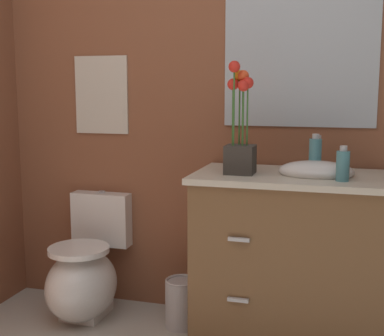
{
  "coord_description": "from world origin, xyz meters",
  "views": [
    {
      "loc": [
        0.63,
        -1.2,
        1.31
      ],
      "look_at": [
        -0.11,
        1.31,
        0.9
      ],
      "focal_mm": 49.15,
      "sensor_mm": 36.0,
      "label": 1
    }
  ],
  "objects_px": {
    "vanity_cabinet": "(289,259)",
    "soap_bottle": "(343,165)",
    "wall_mirror": "(300,60)",
    "trash_bin": "(182,303)",
    "wall_poster": "(101,95)",
    "flower_vase": "(240,137)",
    "lotion_bottle": "(315,155)",
    "toilet": "(85,275)"
  },
  "relations": [
    {
      "from": "soap_bottle",
      "to": "wall_mirror",
      "type": "height_order",
      "value": "wall_mirror"
    },
    {
      "from": "wall_mirror",
      "to": "lotion_bottle",
      "type": "bearing_deg",
      "value": -65.88
    },
    {
      "from": "vanity_cabinet",
      "to": "soap_bottle",
      "type": "xyz_separation_m",
      "value": [
        0.24,
        -0.13,
        0.5
      ]
    },
    {
      "from": "flower_vase",
      "to": "soap_bottle",
      "type": "distance_m",
      "value": 0.5
    },
    {
      "from": "toilet",
      "to": "wall_mirror",
      "type": "height_order",
      "value": "wall_mirror"
    },
    {
      "from": "toilet",
      "to": "lotion_bottle",
      "type": "bearing_deg",
      "value": 0.96
    },
    {
      "from": "flower_vase",
      "to": "lotion_bottle",
      "type": "relative_size",
      "value": 2.79
    },
    {
      "from": "soap_bottle",
      "to": "flower_vase",
      "type": "bearing_deg",
      "value": 171.07
    },
    {
      "from": "wall_mirror",
      "to": "trash_bin",
      "type": "bearing_deg",
      "value": -156.89
    },
    {
      "from": "wall_poster",
      "to": "soap_bottle",
      "type": "bearing_deg",
      "value": -17.01
    },
    {
      "from": "soap_bottle",
      "to": "lotion_bottle",
      "type": "relative_size",
      "value": 0.82
    },
    {
      "from": "wall_poster",
      "to": "wall_mirror",
      "type": "relative_size",
      "value": 0.57
    },
    {
      "from": "wall_poster",
      "to": "wall_mirror",
      "type": "distance_m",
      "value": 1.16
    },
    {
      "from": "wall_poster",
      "to": "vanity_cabinet",
      "type": "bearing_deg",
      "value": -14.31
    },
    {
      "from": "vanity_cabinet",
      "to": "wall_poster",
      "type": "relative_size",
      "value": 2.34
    },
    {
      "from": "toilet",
      "to": "wall_poster",
      "type": "relative_size",
      "value": 1.51
    },
    {
      "from": "flower_vase",
      "to": "soap_bottle",
      "type": "bearing_deg",
      "value": -8.93
    },
    {
      "from": "trash_bin",
      "to": "wall_mirror",
      "type": "height_order",
      "value": "wall_mirror"
    },
    {
      "from": "trash_bin",
      "to": "wall_mirror",
      "type": "relative_size",
      "value": 0.34
    },
    {
      "from": "vanity_cabinet",
      "to": "lotion_bottle",
      "type": "distance_m",
      "value": 0.54
    },
    {
      "from": "toilet",
      "to": "soap_bottle",
      "type": "relative_size",
      "value": 4.29
    },
    {
      "from": "toilet",
      "to": "vanity_cabinet",
      "type": "distance_m",
      "value": 1.17
    },
    {
      "from": "vanity_cabinet",
      "to": "wall_poster",
      "type": "height_order",
      "value": "wall_poster"
    },
    {
      "from": "flower_vase",
      "to": "wall_poster",
      "type": "distance_m",
      "value": 0.99
    },
    {
      "from": "lotion_bottle",
      "to": "wall_mirror",
      "type": "xyz_separation_m",
      "value": [
        -0.11,
        0.25,
        0.47
      ]
    },
    {
      "from": "toilet",
      "to": "trash_bin",
      "type": "relative_size",
      "value": 2.54
    },
    {
      "from": "vanity_cabinet",
      "to": "trash_bin",
      "type": "relative_size",
      "value": 3.93
    },
    {
      "from": "trash_bin",
      "to": "soap_bottle",
      "type": "bearing_deg",
      "value": -12.34
    },
    {
      "from": "toilet",
      "to": "trash_bin",
      "type": "distance_m",
      "value": 0.58
    },
    {
      "from": "soap_bottle",
      "to": "trash_bin",
      "type": "height_order",
      "value": "soap_bottle"
    },
    {
      "from": "soap_bottle",
      "to": "wall_poster",
      "type": "height_order",
      "value": "wall_poster"
    },
    {
      "from": "soap_bottle",
      "to": "wall_poster",
      "type": "bearing_deg",
      "value": 162.99
    },
    {
      "from": "lotion_bottle",
      "to": "soap_bottle",
      "type": "bearing_deg",
      "value": -53.5
    },
    {
      "from": "vanity_cabinet",
      "to": "wall_mirror",
      "type": "distance_m",
      "value": 1.04
    },
    {
      "from": "soap_bottle",
      "to": "wall_poster",
      "type": "distance_m",
      "value": 1.49
    },
    {
      "from": "wall_poster",
      "to": "wall_mirror",
      "type": "bearing_deg",
      "value": 0.0
    },
    {
      "from": "trash_bin",
      "to": "lotion_bottle",
      "type": "bearing_deg",
      "value": -0.0
    },
    {
      "from": "soap_bottle",
      "to": "vanity_cabinet",
      "type": "bearing_deg",
      "value": 151.24
    },
    {
      "from": "flower_vase",
      "to": "trash_bin",
      "type": "xyz_separation_m",
      "value": [
        -0.33,
        0.1,
        -0.93
      ]
    },
    {
      "from": "lotion_bottle",
      "to": "wall_mirror",
      "type": "bearing_deg",
      "value": 114.12
    },
    {
      "from": "trash_bin",
      "to": "wall_poster",
      "type": "distance_m",
      "value": 1.29
    },
    {
      "from": "vanity_cabinet",
      "to": "wall_poster",
      "type": "distance_m",
      "value": 1.44
    }
  ]
}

